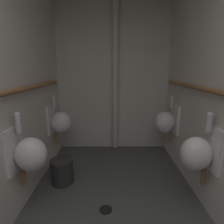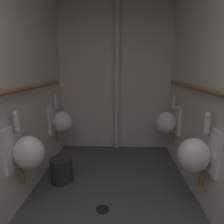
% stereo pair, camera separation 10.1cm
% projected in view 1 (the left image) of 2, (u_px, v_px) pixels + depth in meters
% --- Properties ---
extents(floor, '(2.06, 3.33, 0.08)m').
position_uv_depth(floor, '(114.00, 212.00, 1.95)').
color(floor, '#4C4F4C').
rests_on(floor, ground).
extents(wall_left, '(0.06, 3.33, 2.67)m').
position_uv_depth(wall_left, '(2.00, 82.00, 1.64)').
color(wall_left, silver).
rests_on(wall_left, ground).
extents(wall_back, '(2.06, 0.06, 2.67)m').
position_uv_depth(wall_back, '(113.00, 75.00, 3.23)').
color(wall_back, silver).
rests_on(wall_back, ground).
extents(urinal_left_mid, '(0.32, 0.30, 0.76)m').
position_uv_depth(urinal_left_mid, '(29.00, 153.00, 1.77)').
color(urinal_left_mid, white).
extents(urinal_left_far, '(0.32, 0.30, 0.76)m').
position_uv_depth(urinal_left_far, '(60.00, 122.00, 2.82)').
color(urinal_left_far, white).
extents(urinal_right_mid, '(0.32, 0.30, 0.76)m').
position_uv_depth(urinal_right_mid, '(198.00, 153.00, 1.79)').
color(urinal_right_mid, white).
extents(urinal_right_far, '(0.32, 0.30, 0.76)m').
position_uv_depth(urinal_right_far, '(166.00, 121.00, 2.84)').
color(urinal_right_far, white).
extents(supply_pipe_left, '(0.06, 2.63, 0.06)m').
position_uv_depth(supply_pipe_left, '(12.00, 92.00, 1.64)').
color(supply_pipe_left, '#936038').
extents(supply_pipe_right, '(0.06, 2.60, 0.06)m').
position_uv_depth(supply_pipe_right, '(214.00, 92.00, 1.66)').
color(supply_pipe_right, '#936038').
extents(standpipe_back_wall, '(0.09, 0.09, 2.62)m').
position_uv_depth(standpipe_back_wall, '(115.00, 76.00, 3.12)').
color(standpipe_back_wall, silver).
rests_on(standpipe_back_wall, ground).
extents(floor_drain, '(0.14, 0.14, 0.01)m').
position_uv_depth(floor_drain, '(106.00, 210.00, 1.93)').
color(floor_drain, black).
rests_on(floor_drain, ground).
extents(waste_bin, '(0.29, 0.29, 0.32)m').
position_uv_depth(waste_bin, '(62.00, 171.00, 2.37)').
color(waste_bin, '#2D2D2D').
rests_on(waste_bin, ground).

